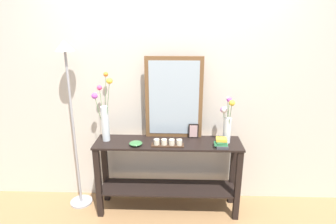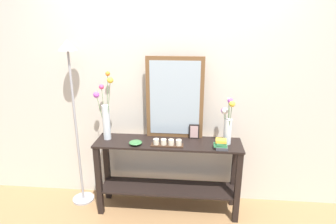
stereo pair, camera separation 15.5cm
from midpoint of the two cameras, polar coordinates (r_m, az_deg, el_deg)
name	(u,v)px [view 2 (the right image)]	position (r m, az deg, el deg)	size (l,w,h in m)	color
ground_plane	(168,209)	(3.27, 1.44, -18.99)	(7.00, 6.00, 0.02)	#997047
wall_back	(171,81)	(2.98, 2.04, 6.22)	(6.40, 0.08, 2.70)	beige
console_table	(168,168)	(2.99, 1.51, -11.24)	(1.48, 0.36, 0.79)	black
mirror_leaning	(175,98)	(2.86, 2.93, 2.80)	(0.58, 0.03, 0.84)	brown
tall_vase_left	(106,114)	(2.90, -10.98, -0.33)	(0.24, 0.23, 0.68)	silver
vase_right	(227,123)	(2.82, 13.48, -2.22)	(0.11, 0.18, 0.46)	silver
candle_tray	(167,143)	(2.77, 1.49, -6.32)	(0.32, 0.09, 0.07)	#382316
picture_frame_small	(194,132)	(2.94, 6.82, -3.97)	(0.10, 0.01, 0.15)	black
decorative_bowl	(136,143)	(2.80, -5.00, -6.18)	(0.13, 0.13, 0.04)	#38703D
book_stack	(221,144)	(2.75, 12.27, -6.43)	(0.13, 0.09, 0.10)	#424247
floor_lamp	(73,98)	(3.01, -17.26, 2.68)	(0.24, 0.24, 1.78)	#9E9EA3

